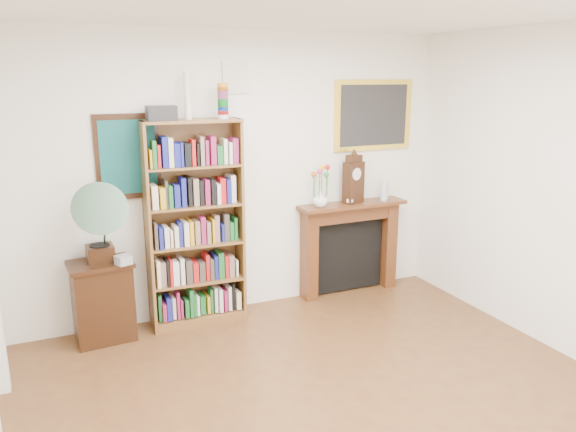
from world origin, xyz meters
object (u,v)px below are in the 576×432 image
object	(u,v)px
teacup	(350,201)
bottle_right	(386,190)
side_cabinet	(103,301)
bottle_left	(384,190)
fireplace	(349,240)
cd_stack	(123,260)
mantel_clock	(353,180)
flower_vase	(320,199)
bookshelf	(195,213)
gramophone	(98,218)

from	to	relation	value
teacup	bottle_right	xyz separation A→B (m)	(0.50, 0.07, 0.07)
side_cabinet	bottle_left	bearing A→B (deg)	-3.27
fireplace	teacup	distance (m)	0.48
side_cabinet	fireplace	world-z (taller)	fireplace
side_cabinet	fireplace	size ratio (longest dim) A/B	0.61
side_cabinet	cd_stack	xyz separation A→B (m)	(0.19, -0.15, 0.41)
mantel_clock	flower_vase	size ratio (longest dim) A/B	3.14
bookshelf	teacup	xyz separation A→B (m)	(1.69, 0.00, -0.05)
side_cabinet	cd_stack	bearing A→B (deg)	-42.46
bookshelf	bottle_right	xyz separation A→B (m)	(2.19, 0.07, 0.02)
bottle_left	bottle_right	distance (m)	0.10
bookshelf	fireplace	size ratio (longest dim) A/B	1.86
bookshelf	flower_vase	bearing A→B (deg)	3.25
fireplace	gramophone	size ratio (longest dim) A/B	1.61
bookshelf	teacup	world-z (taller)	bookshelf
gramophone	flower_vase	size ratio (longest dim) A/B	4.62
cd_stack	mantel_clock	bearing A→B (deg)	5.39
side_cabinet	bottle_right	distance (m)	3.18
flower_vase	bottle_right	world-z (taller)	bottle_right
bookshelf	fireplace	xyz separation A→B (m)	(1.75, 0.09, -0.51)
bookshelf	mantel_clock	bearing A→B (deg)	3.85
flower_vase	gramophone	bearing A→B (deg)	-176.13
bookshelf	mantel_clock	distance (m)	1.76
bottle_right	bookshelf	bearing A→B (deg)	-178.13
side_cabinet	flower_vase	distance (m)	2.36
side_cabinet	teacup	distance (m)	2.67
side_cabinet	cd_stack	distance (m)	0.48
flower_vase	bottle_left	xyz separation A→B (m)	(0.77, -0.01, 0.04)
cd_stack	bottle_right	distance (m)	2.93
gramophone	cd_stack	size ratio (longest dim) A/B	6.33
cd_stack	mantel_clock	distance (m)	2.52
gramophone	mantel_clock	size ratio (longest dim) A/B	1.47
cd_stack	fireplace	bearing A→B (deg)	6.43
cd_stack	teacup	bearing A→B (deg)	4.43
fireplace	bottle_right	xyz separation A→B (m)	(0.44, -0.02, 0.53)
gramophone	flower_vase	world-z (taller)	gramophone
flower_vase	teacup	distance (m)	0.35
teacup	side_cabinet	bearing A→B (deg)	-179.19
fireplace	mantel_clock	size ratio (longest dim) A/B	2.38
flower_vase	teacup	bearing A→B (deg)	-3.60
mantel_clock	bottle_left	world-z (taller)	mantel_clock
cd_stack	teacup	distance (m)	2.42
bottle_right	gramophone	bearing A→B (deg)	-176.27
bookshelf	bottle_left	distance (m)	2.12
teacup	fireplace	bearing A→B (deg)	57.06
cd_stack	teacup	xyz separation A→B (m)	(2.39, 0.19, 0.27)
fireplace	cd_stack	xyz separation A→B (m)	(-2.45, -0.28, 0.19)
mantel_clock	bottle_right	size ratio (longest dim) A/B	2.58
mantel_clock	cd_stack	bearing A→B (deg)	167.33
side_cabinet	fireplace	distance (m)	2.65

